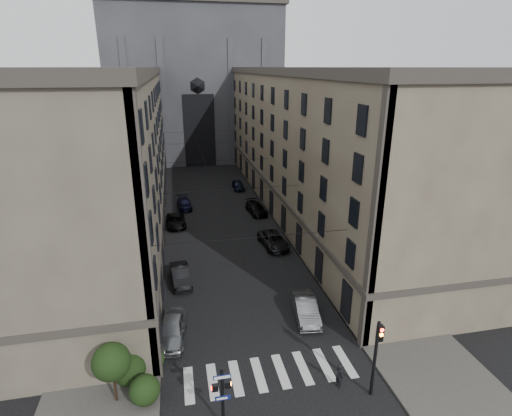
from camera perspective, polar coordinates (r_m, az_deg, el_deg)
sidewalk_left at (r=54.95m, az=-16.57°, el=-1.35°), size 7.00×80.00×0.15m
sidewalk_right at (r=56.89m, az=4.94°, el=0.13°), size 7.00×80.00×0.15m
zebra_crossing at (r=28.23m, az=2.01°, el=-22.44°), size 11.00×3.20×0.01m
building_left at (r=52.89m, az=-20.73°, el=7.88°), size 13.60×60.60×18.85m
building_right at (r=55.45m, az=8.17°, el=9.42°), size 13.60×60.60×18.85m
gothic_tower at (r=90.47m, az=-8.92°, el=18.60°), size 35.00×23.00×58.00m
pedestrian_signal_left at (r=23.68m, az=-4.85°, el=-24.91°), size 1.02×0.38×4.00m
traffic_light_right at (r=25.63m, az=16.83°, el=-18.91°), size 0.34×0.50×5.20m
shrub_cluster at (r=26.81m, az=-17.76°, el=-21.15°), size 3.90×4.40×3.90m
tram_wires at (r=52.55m, az=-5.84°, el=6.62°), size 14.00×60.00×0.43m
car_left_near at (r=30.98m, az=-11.92°, el=-16.62°), size 2.51×5.01×1.64m
car_left_midnear at (r=37.88m, az=-10.71°, el=-9.42°), size 2.06×4.80×1.54m
car_left_midfar at (r=50.96m, az=-11.35°, el=-1.80°), size 2.50×5.08×1.39m
car_left_far at (r=57.21m, az=-10.21°, el=0.63°), size 2.17×4.74×1.34m
car_right_near at (r=32.83m, az=7.09°, el=-14.07°), size 2.30×5.02×1.60m
car_right_midnear at (r=44.36m, az=2.53°, el=-4.65°), size 2.96×5.50×1.47m
car_right_midfar at (r=54.26m, az=0.03°, el=-0.03°), size 2.52×5.18×1.45m
car_right_far at (r=65.17m, az=-2.57°, el=3.30°), size 1.70×4.16×1.41m
pedestrian at (r=27.30m, az=11.83°, el=-22.36°), size 0.54×0.69×1.67m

